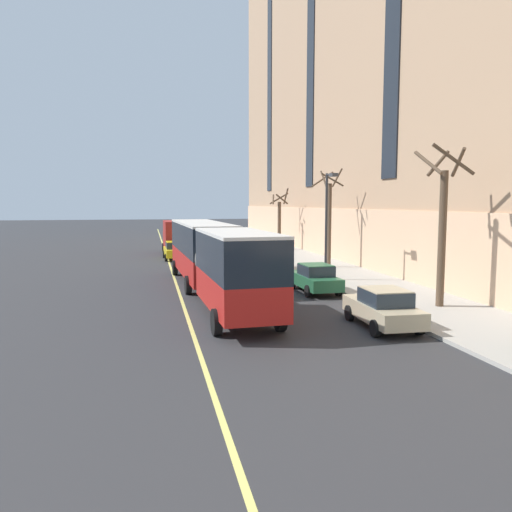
% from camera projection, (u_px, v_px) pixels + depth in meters
% --- Properties ---
extents(ground_plane, '(260.00, 260.00, 0.00)m').
position_uv_depth(ground_plane, '(223.00, 311.00, 22.52)').
color(ground_plane, '#303033').
extents(sidewalk, '(5.34, 160.00, 0.15)m').
position_uv_depth(sidewalk, '(386.00, 290.00, 27.40)').
color(sidewalk, '#ADA89E').
rests_on(sidewalk, ground).
extents(city_bus, '(3.50, 19.43, 3.71)m').
position_uv_depth(city_bus, '(212.00, 255.00, 26.25)').
color(city_bus, red).
rests_on(city_bus, ground).
extents(parked_car_darkgray_0, '(1.99, 4.67, 1.56)m').
position_uv_depth(parked_car_darkgray_0, '(274.00, 259.00, 36.13)').
color(parked_car_darkgray_0, '#4C4C51').
rests_on(parked_car_darkgray_0, ground).
extents(parked_car_champagne_2, '(2.03, 4.26, 1.56)m').
position_uv_depth(parked_car_champagne_2, '(383.00, 308.00, 19.42)').
color(parked_car_champagne_2, '#BCAD89').
rests_on(parked_car_champagne_2, ground).
extents(parked_car_silver_3, '(2.08, 4.43, 1.56)m').
position_uv_depth(parked_car_silver_3, '(255.00, 250.00, 43.08)').
color(parked_car_silver_3, '#B7B7BC').
rests_on(parked_car_silver_3, ground).
extents(parked_car_red_4, '(2.01, 4.37, 1.56)m').
position_uv_depth(parked_car_red_4, '(236.00, 243.00, 51.06)').
color(parked_car_red_4, '#B21E19').
rests_on(parked_car_red_4, ground).
extents(parked_car_green_6, '(1.98, 4.39, 1.56)m').
position_uv_depth(parked_car_green_6, '(315.00, 278.00, 27.12)').
color(parked_car_green_6, '#23603D').
rests_on(parked_car_green_6, ground).
extents(box_truck, '(2.43, 7.12, 3.18)m').
position_uv_depth(box_truck, '(176.00, 235.00, 47.43)').
color(box_truck, maroon).
rests_on(box_truck, ground).
extents(taxi_cab, '(2.01, 4.66, 1.56)m').
position_uv_depth(taxi_cab, '(175.00, 250.00, 43.07)').
color(taxi_cab, yellow).
rests_on(taxi_cab, ground).
extents(street_tree_mid_block, '(1.91, 1.99, 7.25)m').
position_uv_depth(street_tree_mid_block, '(442.00, 224.00, 22.41)').
color(street_tree_mid_block, brown).
rests_on(street_tree_mid_block, sidewalk).
extents(street_tree_far_uptown, '(1.99, 2.18, 7.20)m').
position_uv_depth(street_tree_far_uptown, '(329.00, 217.00, 36.52)').
color(street_tree_far_uptown, brown).
rests_on(street_tree_far_uptown, sidewalk).
extents(street_tree_far_downtown, '(2.01, 1.98, 6.19)m').
position_uv_depth(street_tree_far_downtown, '(280.00, 219.00, 50.67)').
color(street_tree_far_downtown, brown).
rests_on(street_tree_far_downtown, sidewalk).
extents(street_lamp, '(0.36, 1.48, 6.49)m').
position_uv_depth(street_lamp, '(328.00, 215.00, 30.18)').
color(street_lamp, '#2D2D30').
rests_on(street_lamp, sidewalk).
extents(lane_centerline, '(0.16, 140.00, 0.01)m').
position_uv_depth(lane_centerline, '(182.00, 300.00, 25.08)').
color(lane_centerline, '#E0D66B').
rests_on(lane_centerline, ground).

